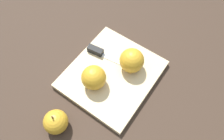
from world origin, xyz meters
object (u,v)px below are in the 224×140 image
Objects in this scene: apple_whole at (56,122)px; apple_half_right at (132,60)px; knife at (98,52)px; apple_half_left at (94,78)px.

apple_half_right is at bearing -12.79° from apple_whole.
apple_whole is (-0.31, 0.07, -0.03)m from apple_half_right.
apple_half_left is at bearing -66.30° from knife.
knife is 0.29m from apple_whole.
apple_whole is at bearing -87.00° from knife.
apple_half_left is 0.14m from apple_half_right.
knife is at bearing 18.21° from apple_half_right.
apple_whole is at bearing 53.32° from apple_half_left.
knife is (-0.02, 0.13, -0.03)m from apple_half_right.
apple_half_right reaches higher than apple_whole.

